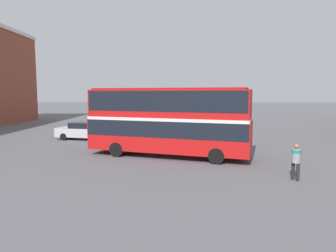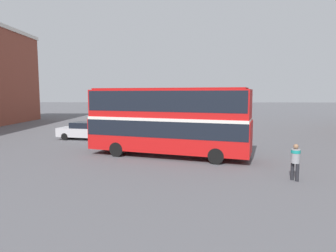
% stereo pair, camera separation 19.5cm
% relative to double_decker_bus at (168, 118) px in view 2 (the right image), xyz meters
% --- Properties ---
extents(ground_plane, '(240.00, 240.00, 0.00)m').
position_rel_double_decker_bus_xyz_m(ground_plane, '(1.52, -0.07, -2.57)').
color(ground_plane, '#5B5B60').
extents(double_decker_bus, '(10.90, 5.60, 4.50)m').
position_rel_double_decker_bus_xyz_m(double_decker_bus, '(0.00, 0.00, 0.00)').
color(double_decker_bus, red).
rests_on(double_decker_bus, ground_plane).
extents(pedestrian_foreground, '(0.60, 0.60, 1.77)m').
position_rel_double_decker_bus_xyz_m(pedestrian_foreground, '(6.24, -5.35, -1.49)').
color(pedestrian_foreground, '#232328').
rests_on(pedestrian_foreground, ground_plane).
extents(parked_car_kerb_near, '(4.91, 2.72, 1.56)m').
position_rel_double_decker_bus_xyz_m(parked_car_kerb_near, '(-7.82, 7.13, -1.78)').
color(parked_car_kerb_near, silver).
rests_on(parked_car_kerb_near, ground_plane).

